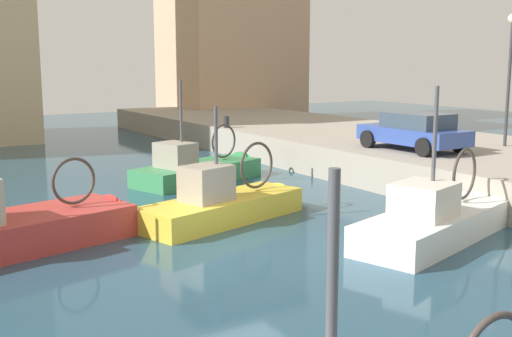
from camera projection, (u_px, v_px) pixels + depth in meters
water_surface at (246, 250)px, 14.85m from camera, size 80.00×80.00×0.00m
fishing_boat_red at (33, 241)px, 15.18m from camera, size 6.31×3.25×4.13m
fishing_boat_yellow at (231, 214)px, 17.75m from camera, size 5.97×3.02×3.90m
fishing_boat_white at (441, 232)px, 15.99m from camera, size 6.48×3.38×4.56m
fishing_boat_green at (205, 177)px, 23.52m from camera, size 6.03×3.43×4.55m
parked_car_blue at (414, 131)px, 22.58m from camera, size 2.07×3.99×1.34m
mooring_bollard_mid at (226, 122)px, 30.14m from camera, size 0.28×0.28×0.55m
quay_streetlamp at (510, 58)px, 23.25m from camera, size 0.36×0.36×4.83m
waterfront_building_east_mid at (231, 24)px, 44.72m from camera, size 8.95×7.30×13.59m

